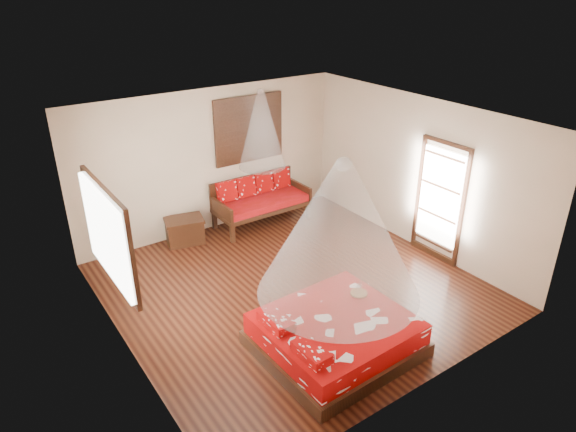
% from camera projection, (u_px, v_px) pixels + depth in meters
% --- Properties ---
extents(room, '(5.54, 5.54, 2.84)m').
position_uv_depth(room, '(293.00, 210.00, 7.88)').
color(room, black).
rests_on(room, ground).
extents(bed, '(2.02, 1.84, 0.63)m').
position_uv_depth(bed, '(335.00, 335.00, 6.95)').
color(bed, black).
rests_on(bed, floor).
extents(daybed, '(1.93, 0.86, 0.97)m').
position_uv_depth(daybed, '(260.00, 199.00, 10.46)').
color(daybed, black).
rests_on(daybed, floor).
extents(storage_chest, '(0.82, 0.68, 0.49)m').
position_uv_depth(storage_chest, '(185.00, 230.00, 9.77)').
color(storage_chest, black).
rests_on(storage_chest, floor).
extents(shutter_panel, '(1.52, 0.06, 1.32)m').
position_uv_depth(shutter_panel, '(249.00, 129.00, 10.11)').
color(shutter_panel, black).
rests_on(shutter_panel, wall_back).
extents(window_left, '(0.10, 1.74, 1.34)m').
position_uv_depth(window_left, '(110.00, 234.00, 6.50)').
color(window_left, black).
rests_on(window_left, wall_left).
extents(glazed_door, '(0.08, 1.02, 2.16)m').
position_uv_depth(glazed_door, '(440.00, 202.00, 8.98)').
color(glazed_door, black).
rests_on(glazed_door, floor).
extents(wine_tray, '(0.25, 0.25, 0.20)m').
position_uv_depth(wine_tray, '(359.00, 291.00, 7.38)').
color(wine_tray, brown).
rests_on(wine_tray, bed).
extents(mosquito_net_main, '(2.09, 2.09, 1.80)m').
position_uv_depth(mosquito_net_main, '(341.00, 230.00, 6.28)').
color(mosquito_net_main, white).
rests_on(mosquito_net_main, ceiling).
extents(mosquito_net_daybed, '(0.92, 0.92, 1.50)m').
position_uv_depth(mosquito_net_daybed, '(262.00, 130.00, 9.72)').
color(mosquito_net_daybed, white).
rests_on(mosquito_net_daybed, ceiling).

